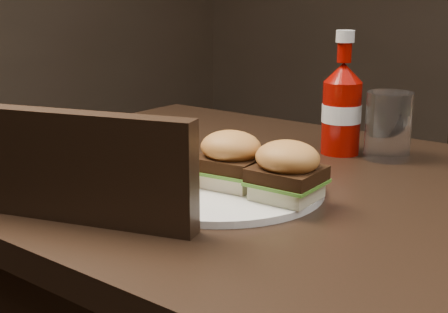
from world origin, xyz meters
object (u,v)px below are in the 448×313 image
Objects in this scene: plate at (220,187)px; tumbler at (388,128)px; dining_table at (292,196)px; ketchup_bottle at (341,121)px.

tumbler reaches higher than plate.
dining_table is at bearing 56.05° from plate.
plate is 2.22× the size of ketchup_bottle.
tumbler reaches higher than dining_table.
dining_table is 0.24m from tumbler.
ketchup_bottle reaches higher than dining_table.
dining_table is 0.12m from plate.
tumbler is at bearing 76.90° from dining_table.
ketchup_bottle is 1.11× the size of tumbler.
plate is (-0.06, -0.10, 0.03)m from dining_table.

